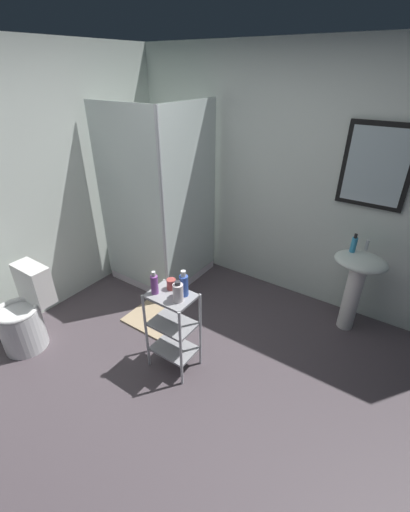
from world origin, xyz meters
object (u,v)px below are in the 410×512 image
at_px(toilet, 25,316).
at_px(lotion_bottle_white, 178,292).
at_px(storage_cart, 173,325).
at_px(pedestal_sink, 357,277).
at_px(conditioner_bottle_purple, 154,284).
at_px(shower_stall, 163,244).
at_px(bath_mat, 155,320).
at_px(rinse_cup, 171,284).
at_px(shampoo_bottle_blue, 184,285).
at_px(hand_soap_bottle, 354,244).

relative_size(toilet, lotion_bottle_white, 4.47).
height_order(toilet, storage_cart, toilet).
bearing_deg(pedestal_sink, conditioner_bottle_purple, -130.87).
relative_size(shower_stall, pedestal_sink, 2.47).
xyz_separation_m(lotion_bottle_white, bath_mat, (-0.61, 0.35, -0.81)).
distance_m(shower_stall, pedestal_sink, 2.09).
distance_m(lotion_bottle_white, rinse_cup, 0.17).
distance_m(conditioner_bottle_purple, shampoo_bottle_blue, 0.23).
relative_size(hand_soap_bottle, lotion_bottle_white, 1.02).
height_order(toilet, conditioner_bottle_purple, conditioner_bottle_purple).
distance_m(shampoo_bottle_blue, lotion_bottle_white, 0.08).
relative_size(toilet, bath_mat, 1.27).
bearing_deg(conditioner_bottle_purple, rinse_cup, 60.21).
bearing_deg(pedestal_sink, toilet, -141.21).
relative_size(shower_stall, shampoo_bottle_blue, 9.22).
bearing_deg(shower_stall, conditioner_bottle_purple, -51.06).
relative_size(hand_soap_bottle, rinse_cup, 2.05).
height_order(shower_stall, toilet, shower_stall).
height_order(storage_cart, shampoo_bottle_blue, shampoo_bottle_blue).
bearing_deg(bath_mat, shower_stall, 123.37).
height_order(hand_soap_bottle, bath_mat, hand_soap_bottle).
height_order(shower_stall, shampoo_bottle_blue, shower_stall).
relative_size(pedestal_sink, storage_cart, 1.09).
bearing_deg(toilet, rinse_cup, 26.90).
distance_m(toilet, shampoo_bottle_blue, 1.57).
bearing_deg(rinse_cup, lotion_bottle_white, -32.99).
bearing_deg(shower_stall, bath_mat, -56.63).
height_order(shower_stall, lotion_bottle_white, shower_stall).
bearing_deg(rinse_cup, hand_soap_bottle, 51.14).
height_order(conditioner_bottle_purple, bath_mat, conditioner_bottle_purple).
relative_size(conditioner_bottle_purple, shampoo_bottle_blue, 0.89).
xyz_separation_m(shower_stall, storage_cart, (0.98, -1.01, -0.03)).
distance_m(conditioner_bottle_purple, rinse_cup, 0.14).
bearing_deg(shampoo_bottle_blue, storage_cart, -145.39).
xyz_separation_m(hand_soap_bottle, bath_mat, (-1.51, -1.04, -0.88)).
distance_m(shower_stall, conditioner_bottle_purple, 1.41).
xyz_separation_m(shower_stall, lotion_bottle_white, (1.07, -1.04, 0.35)).
height_order(shower_stall, hand_soap_bottle, shower_stall).
distance_m(shampoo_bottle_blue, bath_mat, 1.06).
xyz_separation_m(shampoo_bottle_blue, rinse_cup, (-0.13, 0.01, -0.05)).
bearing_deg(rinse_cup, shampoo_bottle_blue, -4.97).
relative_size(pedestal_sink, rinse_cup, 9.50).
relative_size(pedestal_sink, bath_mat, 1.35).
bearing_deg(shower_stall, hand_soap_bottle, 10.15).
distance_m(rinse_cup, bath_mat, 0.94).
xyz_separation_m(hand_soap_bottle, lotion_bottle_white, (-0.90, -1.39, -0.07)).
bearing_deg(storage_cart, toilet, -156.59).
xyz_separation_m(shower_stall, hand_soap_bottle, (1.97, 0.35, 0.42)).
relative_size(conditioner_bottle_purple, bath_mat, 0.32).
distance_m(shower_stall, rinse_cup, 1.36).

